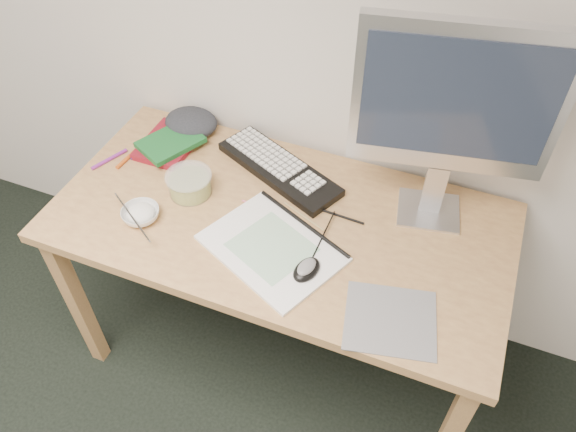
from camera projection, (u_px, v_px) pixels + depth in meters
name	position (u px, v px, depth m)	size (l,w,h in m)	color
desk	(279.00, 236.00, 1.77)	(1.40, 0.70, 0.75)	tan
mousepad	(390.00, 320.00, 1.46)	(0.24, 0.22, 0.00)	slate
sketchpad	(272.00, 248.00, 1.63)	(0.38, 0.27, 0.01)	silver
keyboard	(279.00, 169.00, 1.85)	(0.46, 0.15, 0.03)	black
monitor	(456.00, 106.00, 1.45)	(0.54, 0.20, 0.63)	silver
mouse	(307.00, 267.00, 1.55)	(0.06, 0.10, 0.03)	black
rice_bowl	(141.00, 214.00, 1.70)	(0.12, 0.12, 0.04)	white
chopsticks	(132.00, 217.00, 1.67)	(0.02, 0.02, 0.23)	silver
fruit_tub	(190.00, 184.00, 1.77)	(0.15, 0.15, 0.07)	#E4D150
book_red	(169.00, 144.00, 1.95)	(0.17, 0.23, 0.02)	maroon
book_green	(170.00, 142.00, 1.92)	(0.15, 0.20, 0.02)	#175E28
cloth_lump	(191.00, 123.00, 1.99)	(0.16, 0.13, 0.07)	#27292F
pencil_pink	(265.00, 210.00, 1.74)	(0.01, 0.01, 0.17)	pink
pencil_tan	(304.00, 216.00, 1.72)	(0.01, 0.01, 0.17)	tan
pencil_black	(333.00, 214.00, 1.72)	(0.01, 0.01, 0.20)	black
marker_blue	(149.00, 151.00, 1.93)	(0.01, 0.01, 0.13)	#212FB6
marker_orange	(130.00, 156.00, 1.91)	(0.01, 0.01, 0.14)	#C25316
marker_purple	(109.00, 159.00, 1.90)	(0.01, 0.01, 0.14)	#7F268B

